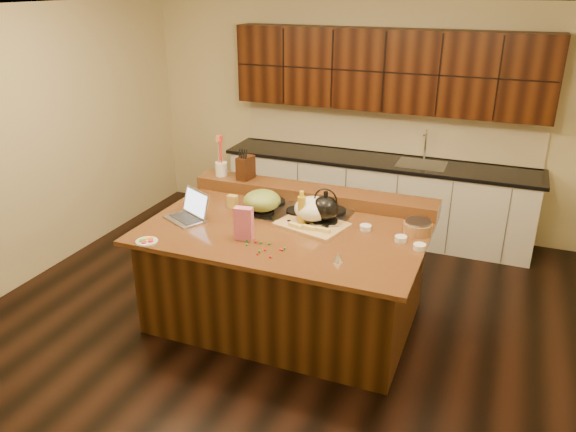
% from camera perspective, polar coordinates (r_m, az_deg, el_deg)
% --- Properties ---
extents(room, '(5.52, 5.02, 2.72)m').
position_cam_1_polar(room, '(4.70, -0.23, 3.71)').
color(room, black).
rests_on(room, ground).
extents(island, '(2.40, 1.60, 0.92)m').
position_cam_1_polar(island, '(5.06, -0.21, -5.80)').
color(island, black).
rests_on(island, ground).
extents(back_ledge, '(2.40, 0.30, 0.12)m').
position_cam_1_polar(back_ledge, '(5.44, 2.55, 2.28)').
color(back_ledge, black).
rests_on(back_ledge, island).
extents(cooktop, '(0.92, 0.52, 0.05)m').
position_cam_1_polar(cooktop, '(5.11, 1.04, 0.35)').
color(cooktop, gray).
rests_on(cooktop, island).
extents(back_counter, '(3.70, 0.66, 2.40)m').
position_cam_1_polar(back_counter, '(6.76, 9.32, 6.17)').
color(back_counter, silver).
rests_on(back_counter, ground).
extents(kettle, '(0.25, 0.25, 0.22)m').
position_cam_1_polar(kettle, '(4.85, 3.82, 0.79)').
color(kettle, black).
rests_on(kettle, cooktop).
extents(green_bowl, '(0.44, 0.44, 0.19)m').
position_cam_1_polar(green_bowl, '(5.06, -2.65, 1.59)').
color(green_bowl, olive).
rests_on(green_bowl, cooktop).
extents(laptop, '(0.45, 0.41, 0.25)m').
position_cam_1_polar(laptop, '(5.07, -9.93, 0.45)').
color(laptop, '#B7B7BC').
rests_on(laptop, island).
extents(oil_bottle, '(0.09, 0.09, 0.27)m').
position_cam_1_polar(oil_bottle, '(4.82, 1.39, 0.48)').
color(oil_bottle, '#B89620').
rests_on(oil_bottle, island).
extents(vinegar_bottle, '(0.08, 0.08, 0.25)m').
position_cam_1_polar(vinegar_bottle, '(4.87, 3.88, 0.55)').
color(vinegar_bottle, silver).
rests_on(vinegar_bottle, island).
extents(wooden_tray, '(0.66, 0.55, 0.23)m').
position_cam_1_polar(wooden_tray, '(4.89, 2.54, 0.38)').
color(wooden_tray, tan).
rests_on(wooden_tray, island).
extents(ramekin_a, '(0.12, 0.12, 0.04)m').
position_cam_1_polar(ramekin_a, '(4.67, 11.38, -2.28)').
color(ramekin_a, white).
rests_on(ramekin_a, island).
extents(ramekin_b, '(0.12, 0.12, 0.04)m').
position_cam_1_polar(ramekin_b, '(4.83, 7.88, -1.18)').
color(ramekin_b, white).
rests_on(ramekin_b, island).
extents(ramekin_c, '(0.10, 0.10, 0.04)m').
position_cam_1_polar(ramekin_c, '(4.57, 13.21, -3.06)').
color(ramekin_c, white).
rests_on(ramekin_c, island).
extents(strainer_bowl, '(0.30, 0.30, 0.09)m').
position_cam_1_polar(strainer_bowl, '(4.85, 13.05, -1.17)').
color(strainer_bowl, '#996B3F').
rests_on(strainer_bowl, island).
extents(kitchen_timer, '(0.09, 0.09, 0.07)m').
position_cam_1_polar(kitchen_timer, '(4.27, 5.07, -4.22)').
color(kitchen_timer, silver).
rests_on(kitchen_timer, island).
extents(pink_bag, '(0.16, 0.10, 0.28)m').
position_cam_1_polar(pink_bag, '(4.58, -4.52, -0.78)').
color(pink_bag, '#D06186').
rests_on(pink_bag, island).
extents(candy_plate, '(0.23, 0.23, 0.01)m').
position_cam_1_polar(candy_plate, '(4.72, -14.16, -2.52)').
color(candy_plate, white).
rests_on(candy_plate, island).
extents(package_box, '(0.09, 0.07, 0.12)m').
position_cam_1_polar(package_box, '(5.26, -5.67, 1.46)').
color(package_box, gold).
rests_on(package_box, island).
extents(utensil_crock, '(0.15, 0.15, 0.14)m').
position_cam_1_polar(utensil_crock, '(5.78, -6.79, 4.76)').
color(utensil_crock, white).
rests_on(utensil_crock, back_ledge).
extents(knife_block, '(0.14, 0.20, 0.23)m').
position_cam_1_polar(knife_block, '(5.65, -4.33, 4.91)').
color(knife_block, black).
rests_on(knife_block, back_ledge).
extents(gumdrop_0, '(0.02, 0.02, 0.02)m').
position_cam_1_polar(gumdrop_0, '(4.42, -0.58, -3.49)').
color(gumdrop_0, red).
rests_on(gumdrop_0, island).
extents(gumdrop_1, '(0.02, 0.02, 0.02)m').
position_cam_1_polar(gumdrop_1, '(4.41, -2.92, -3.62)').
color(gumdrop_1, '#198C26').
rests_on(gumdrop_1, island).
extents(gumdrop_2, '(0.02, 0.02, 0.02)m').
position_cam_1_polar(gumdrop_2, '(4.32, -1.82, -4.19)').
color(gumdrop_2, red).
rests_on(gumdrop_2, island).
extents(gumdrop_3, '(0.02, 0.02, 0.02)m').
position_cam_1_polar(gumdrop_3, '(4.59, -4.18, -2.50)').
color(gumdrop_3, '#198C26').
rests_on(gumdrop_3, island).
extents(gumdrop_4, '(0.02, 0.02, 0.02)m').
position_cam_1_polar(gumdrop_4, '(4.44, -0.74, -3.40)').
color(gumdrop_4, red).
rests_on(gumdrop_4, island).
extents(gumdrop_5, '(0.02, 0.02, 0.02)m').
position_cam_1_polar(gumdrop_5, '(4.52, -4.20, -2.92)').
color(gumdrop_5, '#198C26').
rests_on(gumdrop_5, island).
extents(gumdrop_6, '(0.02, 0.02, 0.02)m').
position_cam_1_polar(gumdrop_6, '(4.43, -2.37, -3.47)').
color(gumdrop_6, red).
rests_on(gumdrop_6, island).
extents(gumdrop_7, '(0.02, 0.02, 0.02)m').
position_cam_1_polar(gumdrop_7, '(4.45, -0.34, -3.30)').
color(gumdrop_7, '#198C26').
rests_on(gumdrop_7, island).
extents(gumdrop_8, '(0.02, 0.02, 0.02)m').
position_cam_1_polar(gumdrop_8, '(4.36, -3.09, -3.89)').
color(gumdrop_8, red).
rests_on(gumdrop_8, island).
extents(gumdrop_9, '(0.02, 0.02, 0.02)m').
position_cam_1_polar(gumdrop_9, '(4.53, -1.91, -2.84)').
color(gumdrop_9, '#198C26').
rests_on(gumdrop_9, island).
extents(gumdrop_10, '(0.02, 0.02, 0.02)m').
position_cam_1_polar(gumdrop_10, '(4.56, -3.29, -2.64)').
color(gumdrop_10, red).
rests_on(gumdrop_10, island).
extents(gumdrop_11, '(0.02, 0.02, 0.02)m').
position_cam_1_polar(gumdrop_11, '(4.55, -2.77, -2.71)').
color(gumdrop_11, '#198C26').
rests_on(gumdrop_11, island).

